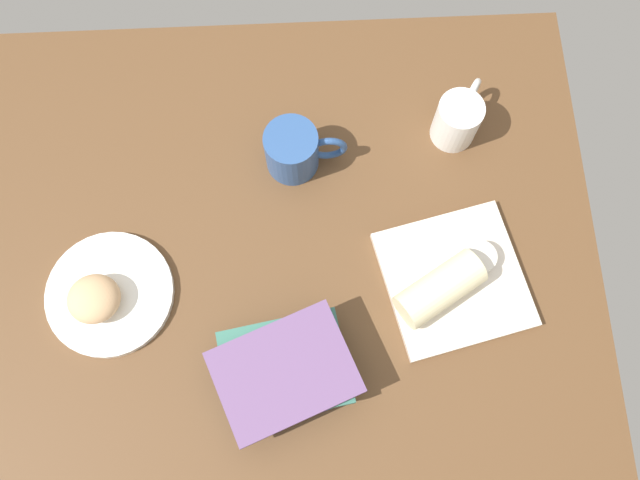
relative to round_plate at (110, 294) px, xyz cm
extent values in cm
cube|color=brown|center=(-29.61, -7.83, -2.70)|extent=(110.00, 90.00, 4.00)
cylinder|color=white|center=(0.00, 0.00, 0.00)|extent=(21.72, 21.72, 1.40)
ellipsoid|color=tan|center=(1.58, 1.47, 3.15)|extent=(9.96, 9.61, 4.89)
cube|color=silver|center=(-58.73, 0.14, 0.10)|extent=(27.47, 27.47, 1.60)
cylinder|color=silver|center=(-62.91, -2.86, 2.27)|extent=(5.56, 5.56, 2.73)
cylinder|color=#CD5E26|center=(-62.91, -2.86, 3.33)|extent=(4.56, 4.56, 0.40)
cylinder|color=beige|center=(-55.39, 2.54, 4.10)|extent=(15.93, 13.18, 6.40)
cube|color=#33477F|center=(-28.97, 15.52, 0.95)|extent=(20.38, 18.36, 3.30)
cube|color=#387260|center=(-29.63, 14.17, 3.97)|extent=(21.76, 18.34, 2.74)
cube|color=#6B4C7A|center=(-29.45, 15.15, 6.35)|extent=(25.17, 22.10, 2.02)
cylinder|color=#2D518C|center=(-31.88, -23.28, 4.12)|extent=(9.44, 9.44, 9.64)
cylinder|color=#A4723D|center=(-31.88, -23.28, 8.34)|extent=(7.74, 7.74, 0.40)
torus|color=#2D518C|center=(-38.19, -23.41, 4.12)|extent=(7.01, 1.35, 6.98)
cylinder|color=white|center=(-61.37, -27.69, 4.12)|extent=(8.05, 8.05, 9.63)
cylinder|color=olive|center=(-61.37, -27.69, 8.33)|extent=(6.60, 6.60, 0.40)
torus|color=white|center=(-64.32, -32.47, 4.12)|extent=(4.69, 6.57, 6.98)
camera|label=1|loc=(-34.67, 25.25, 108.90)|focal=36.70mm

